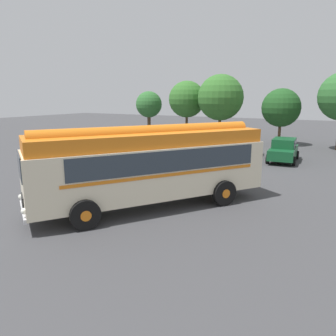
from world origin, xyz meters
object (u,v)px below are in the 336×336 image
at_px(car_near_left, 210,145).
at_px(car_mid_right, 284,150).
at_px(vintage_bus, 150,163).
at_px(car_mid_left, 244,146).

height_order(car_near_left, car_mid_right, same).
bearing_deg(car_mid_right, vintage_bus, -102.88).
height_order(vintage_bus, car_near_left, vintage_bus).
bearing_deg(car_mid_left, car_near_left, -167.14).
bearing_deg(vintage_bus, car_near_left, 101.30).
height_order(vintage_bus, car_mid_left, vintage_bus).
relative_size(vintage_bus, car_near_left, 2.28).
bearing_deg(car_near_left, car_mid_left, 12.86).
height_order(car_near_left, car_mid_left, same).
relative_size(car_near_left, car_mid_left, 1.01).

